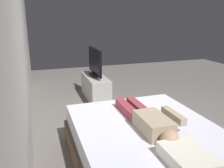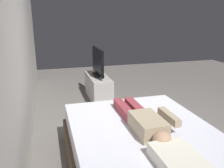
{
  "view_description": "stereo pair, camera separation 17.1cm",
  "coord_description": "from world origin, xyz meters",
  "px_view_note": "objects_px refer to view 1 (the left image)",
  "views": [
    {
      "loc": [
        -3.0,
        1.68,
        1.75
      ],
      "look_at": [
        0.43,
        0.54,
        0.69
      ],
      "focal_mm": 37.86,
      "sensor_mm": 36.0,
      "label": 1
    },
    {
      "loc": [
        -3.05,
        1.52,
        1.75
      ],
      "look_at": [
        0.43,
        0.54,
        0.69
      ],
      "focal_mm": 37.86,
      "sensor_mm": 36.0,
      "label": 2
    }
  ],
  "objects_px": {
    "tv_stand": "(95,87)",
    "remote": "(173,116)",
    "tv": "(95,63)",
    "bed": "(148,150)",
    "person": "(149,120)",
    "pillow": "(188,158)"
  },
  "relations": [
    {
      "from": "tv_stand",
      "to": "remote",
      "type": "bearing_deg",
      "value": -171.47
    },
    {
      "from": "person",
      "to": "bed",
      "type": "bearing_deg",
      "value": 155.56
    },
    {
      "from": "bed",
      "to": "person",
      "type": "xyz_separation_m",
      "value": [
        0.03,
        -0.01,
        0.36
      ]
    },
    {
      "from": "pillow",
      "to": "bed",
      "type": "bearing_deg",
      "value": 0.0
    },
    {
      "from": "remote",
      "to": "tv",
      "type": "relative_size",
      "value": 0.17
    },
    {
      "from": "bed",
      "to": "remote",
      "type": "distance_m",
      "value": 0.54
    },
    {
      "from": "person",
      "to": "remote",
      "type": "distance_m",
      "value": 0.44
    },
    {
      "from": "bed",
      "to": "remote",
      "type": "bearing_deg",
      "value": -66.7
    },
    {
      "from": "bed",
      "to": "tv",
      "type": "xyz_separation_m",
      "value": [
        2.6,
        -0.05,
        0.52
      ]
    },
    {
      "from": "pillow",
      "to": "tv",
      "type": "distance_m",
      "value": 3.31
    },
    {
      "from": "pillow",
      "to": "tv_stand",
      "type": "bearing_deg",
      "value": -0.94
    },
    {
      "from": "bed",
      "to": "remote",
      "type": "height_order",
      "value": "remote"
    },
    {
      "from": "bed",
      "to": "remote",
      "type": "relative_size",
      "value": 13.65
    },
    {
      "from": "pillow",
      "to": "person",
      "type": "xyz_separation_m",
      "value": [
        0.73,
        -0.01,
        0.02
      ]
    },
    {
      "from": "person",
      "to": "tv_stand",
      "type": "bearing_deg",
      "value": -0.92
    },
    {
      "from": "pillow",
      "to": "remote",
      "type": "relative_size",
      "value": 3.2
    },
    {
      "from": "person",
      "to": "tv_stand",
      "type": "xyz_separation_m",
      "value": [
        2.57,
        -0.04,
        -0.37
      ]
    },
    {
      "from": "remote",
      "to": "person",
      "type": "bearing_deg",
      "value": 110.47
    },
    {
      "from": "remote",
      "to": "tv_stand",
      "type": "distance_m",
      "value": 2.47
    },
    {
      "from": "person",
      "to": "tv",
      "type": "distance_m",
      "value": 2.58
    },
    {
      "from": "tv_stand",
      "to": "tv",
      "type": "relative_size",
      "value": 1.25
    },
    {
      "from": "bed",
      "to": "tv_stand",
      "type": "bearing_deg",
      "value": -1.19
    }
  ]
}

